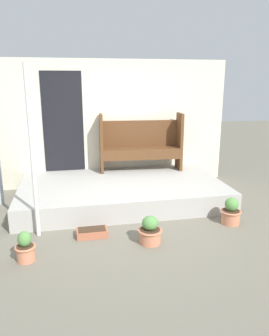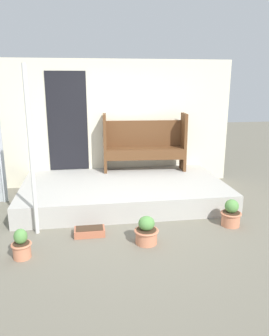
{
  "view_description": "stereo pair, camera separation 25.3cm",
  "coord_description": "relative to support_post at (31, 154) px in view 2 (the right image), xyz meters",
  "views": [
    {
      "loc": [
        -0.99,
        -4.65,
        2.18
      ],
      "look_at": [
        0.04,
        0.37,
        0.8
      ],
      "focal_mm": 35.0,
      "sensor_mm": 36.0,
      "label": 1
    },
    {
      "loc": [
        -0.74,
        -4.69,
        2.18
      ],
      "look_at": [
        0.04,
        0.37,
        0.8
      ],
      "focal_mm": 35.0,
      "sensor_mm": 36.0,
      "label": 2
    }
  ],
  "objects": [
    {
      "name": "house_wall",
      "position": [
        1.38,
        2.26,
        0.1
      ],
      "size": [
        4.88,
        0.08,
        2.6
      ],
      "color": "beige",
      "rests_on": "ground_plane"
    },
    {
      "name": "planter_box_rect",
      "position": [
        0.76,
        -0.19,
        -1.14
      ],
      "size": [
        0.44,
        0.24,
        0.11
      ],
      "color": "#B76647",
      "rests_on": "ground_plane"
    },
    {
      "name": "bench",
      "position": [
        1.96,
        1.97,
        -0.25
      ],
      "size": [
        1.71,
        0.51,
        1.18
      ],
      "rotation": [
        0.0,
        0.0,
        -0.07
      ],
      "color": "brown",
      "rests_on": "porch_slab"
    },
    {
      "name": "flower_pot_middle",
      "position": [
        1.53,
        -0.55,
        -1.03
      ],
      "size": [
        0.34,
        0.34,
        0.39
      ],
      "color": "tan",
      "rests_on": "ground_plane"
    },
    {
      "name": "ground_plane",
      "position": [
        1.48,
        0.11,
        -1.2
      ],
      "size": [
        24.0,
        24.0,
        0.0
      ],
      "primitive_type": "plane",
      "color": "#706B5B"
    },
    {
      "name": "support_post",
      "position": [
        0.0,
        0.0,
        0.0
      ],
      "size": [
        0.06,
        0.06,
        2.4
      ],
      "color": "white",
      "rests_on": "ground_plane"
    },
    {
      "name": "flower_pot_left",
      "position": [
        -0.1,
        -0.69,
        -1.03
      ],
      "size": [
        0.26,
        0.26,
        0.39
      ],
      "color": "tan",
      "rests_on": "ground_plane"
    },
    {
      "name": "flower_pot_right",
      "position": [
        2.93,
        -0.19,
        -1.01
      ],
      "size": [
        0.32,
        0.32,
        0.42
      ],
      "color": "tan",
      "rests_on": "ground_plane"
    },
    {
      "name": "porch_slab",
      "position": [
        1.42,
        1.17,
        -1.02
      ],
      "size": [
        3.68,
        2.13,
        0.35
      ],
      "color": "#B2AFA8",
      "rests_on": "ground_plane"
    }
  ]
}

